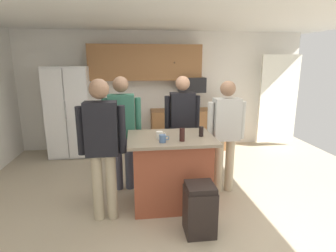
{
  "coord_description": "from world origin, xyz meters",
  "views": [
    {
      "loc": [
        -0.67,
        -3.36,
        1.96
      ],
      "look_at": [
        -0.19,
        0.37,
        1.05
      ],
      "focal_mm": 28.85,
      "sensor_mm": 36.0,
      "label": 1
    }
  ],
  "objects_px": {
    "person_guest_left": "(102,141)",
    "kitchen_island": "(171,170)",
    "person_guest_right": "(182,122)",
    "person_host_foreground": "(226,129)",
    "refrigerator": "(70,112)",
    "mug_ceramic_white": "(160,135)",
    "glass_dark_ale": "(182,135)",
    "glass_pilsner": "(201,131)",
    "person_elder_center": "(122,126)",
    "mug_blue_stoneware": "(163,139)",
    "trash_bin": "(200,209)",
    "microwave_over_range": "(192,85)"
  },
  "relations": [
    {
      "from": "glass_pilsner",
      "to": "person_guest_right",
      "type": "bearing_deg",
      "value": 98.69
    },
    {
      "from": "kitchen_island",
      "to": "person_guest_right",
      "type": "distance_m",
      "value": 0.95
    },
    {
      "from": "microwave_over_range",
      "to": "mug_ceramic_white",
      "type": "relative_size",
      "value": 4.34
    },
    {
      "from": "person_guest_left",
      "to": "mug_ceramic_white",
      "type": "xyz_separation_m",
      "value": [
        0.71,
        0.19,
        -0.0
      ]
    },
    {
      "from": "refrigerator",
      "to": "glass_dark_ale",
      "type": "bearing_deg",
      "value": -52.93
    },
    {
      "from": "refrigerator",
      "to": "person_guest_right",
      "type": "relative_size",
      "value": 1.07
    },
    {
      "from": "refrigerator",
      "to": "glass_pilsner",
      "type": "height_order",
      "value": "refrigerator"
    },
    {
      "from": "person_elder_center",
      "to": "glass_pilsner",
      "type": "relative_size",
      "value": 13.14
    },
    {
      "from": "refrigerator",
      "to": "person_guest_right",
      "type": "bearing_deg",
      "value": -36.94
    },
    {
      "from": "person_elder_center",
      "to": "person_guest_left",
      "type": "bearing_deg",
      "value": -64.61
    },
    {
      "from": "microwave_over_range",
      "to": "person_host_foreground",
      "type": "relative_size",
      "value": 0.33
    },
    {
      "from": "glass_dark_ale",
      "to": "refrigerator",
      "type": "bearing_deg",
      "value": 127.07
    },
    {
      "from": "microwave_over_range",
      "to": "person_guest_right",
      "type": "bearing_deg",
      "value": -106.77
    },
    {
      "from": "person_guest_left",
      "to": "mug_blue_stoneware",
      "type": "relative_size",
      "value": 14.05
    },
    {
      "from": "mug_ceramic_white",
      "to": "glass_dark_ale",
      "type": "xyz_separation_m",
      "value": [
        0.27,
        -0.14,
        0.03
      ]
    },
    {
      "from": "kitchen_island",
      "to": "refrigerator",
      "type": "bearing_deg",
      "value": 127.95
    },
    {
      "from": "glass_pilsner",
      "to": "mug_blue_stoneware",
      "type": "bearing_deg",
      "value": -158.54
    },
    {
      "from": "person_guest_right",
      "to": "mug_blue_stoneware",
      "type": "relative_size",
      "value": 13.81
    },
    {
      "from": "mug_blue_stoneware",
      "to": "trash_bin",
      "type": "height_order",
      "value": "mug_blue_stoneware"
    },
    {
      "from": "person_guest_right",
      "to": "person_host_foreground",
      "type": "xyz_separation_m",
      "value": [
        0.57,
        -0.46,
        -0.03
      ]
    },
    {
      "from": "trash_bin",
      "to": "person_guest_right",
      "type": "bearing_deg",
      "value": 88.15
    },
    {
      "from": "person_host_foreground",
      "to": "glass_dark_ale",
      "type": "distance_m",
      "value": 0.91
    },
    {
      "from": "person_guest_right",
      "to": "mug_ceramic_white",
      "type": "distance_m",
      "value": 0.94
    },
    {
      "from": "mug_ceramic_white",
      "to": "trash_bin",
      "type": "relative_size",
      "value": 0.21
    },
    {
      "from": "trash_bin",
      "to": "mug_ceramic_white",
      "type": "bearing_deg",
      "value": 122.16
    },
    {
      "from": "person_elder_center",
      "to": "person_guest_left",
      "type": "xyz_separation_m",
      "value": [
        -0.21,
        -0.82,
        0.01
      ]
    },
    {
      "from": "microwave_over_range",
      "to": "glass_dark_ale",
      "type": "bearing_deg",
      "value": -104.42
    },
    {
      "from": "person_guest_right",
      "to": "person_host_foreground",
      "type": "bearing_deg",
      "value": 72.51
    },
    {
      "from": "refrigerator",
      "to": "microwave_over_range",
      "type": "bearing_deg",
      "value": 2.6
    },
    {
      "from": "mug_blue_stoneware",
      "to": "glass_pilsner",
      "type": "bearing_deg",
      "value": 21.46
    },
    {
      "from": "person_elder_center",
      "to": "person_host_foreground",
      "type": "height_order",
      "value": "person_elder_center"
    },
    {
      "from": "glass_pilsner",
      "to": "trash_bin",
      "type": "relative_size",
      "value": 0.22
    },
    {
      "from": "kitchen_island",
      "to": "glass_dark_ale",
      "type": "xyz_separation_m",
      "value": [
        0.11,
        -0.22,
        0.56
      ]
    },
    {
      "from": "person_elder_center",
      "to": "person_guest_left",
      "type": "relative_size",
      "value": 0.99
    },
    {
      "from": "refrigerator",
      "to": "kitchen_island",
      "type": "xyz_separation_m",
      "value": [
        1.81,
        -2.31,
        -0.43
      ]
    },
    {
      "from": "person_guest_left",
      "to": "kitchen_island",
      "type": "bearing_deg",
      "value": 0.0
    },
    {
      "from": "refrigerator",
      "to": "microwave_over_range",
      "type": "relative_size",
      "value": 3.32
    },
    {
      "from": "mug_ceramic_white",
      "to": "glass_dark_ale",
      "type": "height_order",
      "value": "glass_dark_ale"
    },
    {
      "from": "refrigerator",
      "to": "person_host_foreground",
      "type": "xyz_separation_m",
      "value": [
        2.66,
        -2.03,
        0.05
      ]
    },
    {
      "from": "person_guest_left",
      "to": "person_host_foreground",
      "type": "relative_size",
      "value": 1.04
    },
    {
      "from": "kitchen_island",
      "to": "person_guest_left",
      "type": "relative_size",
      "value": 0.65
    },
    {
      "from": "mug_ceramic_white",
      "to": "glass_dark_ale",
      "type": "distance_m",
      "value": 0.31
    },
    {
      "from": "person_guest_right",
      "to": "trash_bin",
      "type": "distance_m",
      "value": 1.62
    },
    {
      "from": "refrigerator",
      "to": "mug_blue_stoneware",
      "type": "relative_size",
      "value": 14.79
    },
    {
      "from": "person_guest_right",
      "to": "glass_pilsner",
      "type": "relative_size",
      "value": 13.06
    },
    {
      "from": "microwave_over_range",
      "to": "mug_ceramic_white",
      "type": "bearing_deg",
      "value": -110.72
    },
    {
      "from": "microwave_over_range",
      "to": "kitchen_island",
      "type": "height_order",
      "value": "microwave_over_range"
    },
    {
      "from": "kitchen_island",
      "to": "glass_pilsner",
      "type": "distance_m",
      "value": 0.68
    },
    {
      "from": "refrigerator",
      "to": "person_guest_left",
      "type": "xyz_separation_m",
      "value": [
        0.94,
        -2.58,
        0.1
      ]
    },
    {
      "from": "person_guest_right",
      "to": "person_guest_left",
      "type": "bearing_deg",
      "value": -27.66
    }
  ]
}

